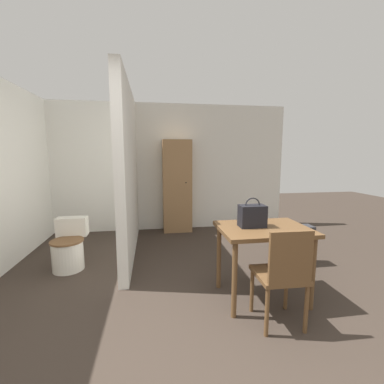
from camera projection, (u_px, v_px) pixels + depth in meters
wall_back at (160, 168)px, 5.16m from camera, size 5.14×0.12×2.50m
partition_wall at (129, 172)px, 3.87m from camera, size 0.12×2.36×2.50m
dining_table at (263, 237)px, 2.65m from camera, size 0.91×0.67×0.77m
wooden_chair at (283, 273)px, 2.21m from camera, size 0.42×0.42×0.91m
toilet at (69, 248)px, 3.43m from camera, size 0.41×0.56×0.65m
handbag at (252, 216)px, 2.63m from camera, size 0.27×0.16×0.30m
wooden_cabinet at (177, 186)px, 5.02m from camera, size 0.55×0.35×1.79m
space_heater at (299, 245)px, 3.56m from camera, size 0.35×0.19×0.54m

